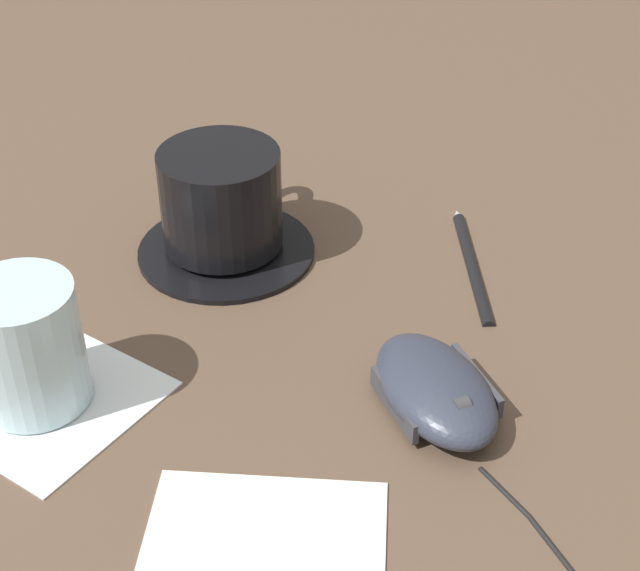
{
  "coord_description": "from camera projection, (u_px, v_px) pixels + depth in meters",
  "views": [
    {
      "loc": [
        0.23,
        -0.43,
        0.41
      ],
      "look_at": [
        0.05,
        0.06,
        0.03
      ],
      "focal_mm": 55.0,
      "sensor_mm": 36.0,
      "label": 1
    }
  ],
  "objects": [
    {
      "name": "drinking_glass",
      "position": [
        27.0,
        346.0,
        0.57
      ],
      "size": [
        0.07,
        0.07,
        0.08
      ],
      "primitive_type": "cylinder",
      "color": "silver",
      "rests_on": "napkin_under_glass"
    },
    {
      "name": "ground_plane",
      "position": [
        212.0,
        355.0,
        0.63
      ],
      "size": [
        3.0,
        3.0,
        0.0
      ],
      "primitive_type": "plane",
      "color": "brown"
    },
    {
      "name": "saucer",
      "position": [
        226.0,
        248.0,
        0.72
      ],
      "size": [
        0.13,
        0.13,
        0.01
      ],
      "primitive_type": "cylinder",
      "color": "black",
      "rests_on": "ground"
    },
    {
      "name": "computer_mouse",
      "position": [
        436.0,
        387.0,
        0.58
      ],
      "size": [
        0.11,
        0.12,
        0.03
      ],
      "color": "#2D3342",
      "rests_on": "ground"
    },
    {
      "name": "napkin_spare",
      "position": [
        260.0,
        569.0,
        0.49
      ],
      "size": [
        0.15,
        0.15,
        0.0
      ],
      "primitive_type": "cube",
      "rotation": [
        0.0,
        0.0,
        0.27
      ],
      "color": "silver",
      "rests_on": "ground"
    },
    {
      "name": "pen",
      "position": [
        472.0,
        260.0,
        0.71
      ],
      "size": [
        0.06,
        0.14,
        0.01
      ],
      "color": "black",
      "rests_on": "ground"
    },
    {
      "name": "napkin_under_glass",
      "position": [
        49.0,
        399.0,
        0.59
      ],
      "size": [
        0.14,
        0.14,
        0.0
      ],
      "primitive_type": "cube",
      "rotation": [
        0.0,
        0.0,
        -0.25
      ],
      "color": "white",
      "rests_on": "ground"
    },
    {
      "name": "coffee_cup",
      "position": [
        222.0,
        197.0,
        0.7
      ],
      "size": [
        0.09,
        0.12,
        0.07
      ],
      "color": "black",
      "rests_on": "saucer"
    }
  ]
}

